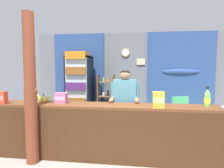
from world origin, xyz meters
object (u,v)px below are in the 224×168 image
soda_bottle_grape_soda (27,96)px  banana_bunch (44,99)px  drink_fridge (79,85)px  snack_box_crackers (1,98)px  snack_box_choco_powder (158,100)px  timber_post (31,92)px  shopkeeper (125,100)px  soda_bottle_lime_soda (207,98)px  snack_box_wafer (61,98)px  bottle_shelf_rack (106,98)px  stall_counter (110,127)px  plastic_lawn_chair (177,110)px

soda_bottle_grape_soda → banana_bunch: soda_bottle_grape_soda is taller
drink_fridge → snack_box_crackers: bearing=-108.5°
snack_box_choco_powder → snack_box_crackers: (-2.64, -0.00, -0.02)m
drink_fridge → snack_box_choco_powder: drink_fridge is taller
timber_post → shopkeeper: size_ratio=1.60×
soda_bottle_lime_soda → snack_box_wafer: (-2.43, -0.05, -0.04)m
bottle_shelf_rack → soda_bottle_lime_soda: bearing=-46.8°
soda_bottle_lime_soda → soda_bottle_grape_soda: bearing=177.9°
soda_bottle_grape_soda → shopkeeper: bearing=8.0°
banana_bunch → snack_box_choco_powder: bearing=-6.7°
timber_post → snack_box_wafer: (0.37, 0.33, -0.13)m
bottle_shelf_rack → snack_box_choco_powder: bottle_shelf_rack is taller
timber_post → snack_box_crackers: (-0.64, 0.16, -0.12)m
stall_counter → timber_post: bearing=-170.3°
stall_counter → snack_box_crackers: size_ratio=19.44×
soda_bottle_lime_soda → snack_box_crackers: soda_bottle_lime_soda is taller
shopkeeper → bottle_shelf_rack: bearing=110.4°
stall_counter → soda_bottle_lime_soda: bearing=6.2°
snack_box_choco_powder → banana_bunch: bearing=173.3°
stall_counter → soda_bottle_grape_soda: size_ratio=19.07×
soda_bottle_grape_soda → soda_bottle_lime_soda: bearing=-2.1°
plastic_lawn_chair → snack_box_choco_powder: (-0.66, -1.88, 0.56)m
snack_box_choco_powder → timber_post: bearing=-175.5°
shopkeeper → drink_fridge: bearing=131.7°
soda_bottle_lime_soda → snack_box_wafer: soda_bottle_lime_soda is taller
soda_bottle_lime_soda → snack_box_crackers: bearing=-176.3°
timber_post → shopkeeper: 1.65m
drink_fridge → shopkeeper: drink_fridge is taller
plastic_lawn_chair → snack_box_choco_powder: 2.07m
timber_post → shopkeeper: bearing=27.4°
soda_bottle_lime_soda → banana_bunch: size_ratio=1.15×
soda_bottle_grape_soda → snack_box_wafer: (0.73, -0.16, 0.00)m
snack_box_choco_powder → plastic_lawn_chair: bearing=70.7°
stall_counter → drink_fridge: bearing=119.2°
soda_bottle_grape_soda → snack_box_choco_powder: snack_box_choco_powder is taller
stall_counter → bottle_shelf_rack: (-0.45, 2.30, 0.12)m
timber_post → bottle_shelf_rack: (0.80, 2.51, -0.46)m
shopkeeper → banana_bunch: shopkeeper is taller
timber_post → soda_bottle_grape_soda: size_ratio=11.15×
stall_counter → snack_box_choco_powder: bearing=-4.0°
stall_counter → snack_box_choco_powder: snack_box_choco_powder is taller
bottle_shelf_rack → plastic_lawn_chair: (1.87, -0.47, -0.20)m
drink_fridge → snack_box_choco_powder: size_ratio=7.89×
bottle_shelf_rack → snack_box_wafer: 2.24m
snack_box_choco_powder → snack_box_wafer: 1.65m
snack_box_wafer → soda_bottle_lime_soda: bearing=1.1°
shopkeeper → plastic_lawn_chair: bearing=46.6°
bottle_shelf_rack → banana_bunch: bearing=-110.3°
drink_fridge → banana_bunch: bearing=-92.1°
snack_box_choco_powder → drink_fridge: bearing=132.1°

